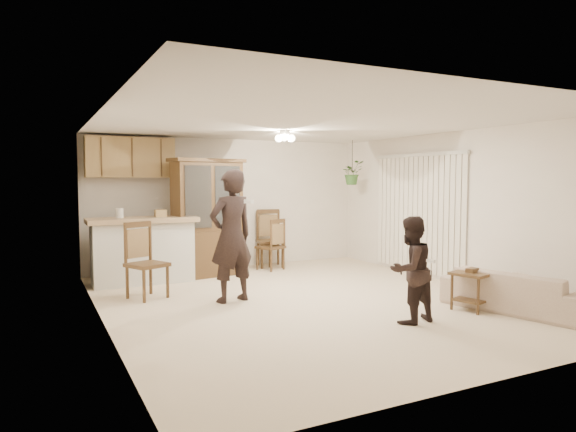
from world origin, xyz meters
name	(u,v)px	position (x,y,z in m)	size (l,w,h in m)	color
floor	(310,301)	(0.00, 0.00, 0.00)	(6.50, 6.50, 0.00)	beige
ceiling	(310,122)	(0.00, 0.00, 2.50)	(5.50, 6.50, 0.02)	silver
wall_back	(229,203)	(0.00, 3.25, 1.25)	(5.50, 0.02, 2.50)	beige
wall_front	(500,235)	(0.00, -3.25, 1.25)	(5.50, 0.02, 2.50)	beige
wall_left	(102,219)	(-2.75, 0.00, 1.25)	(0.02, 6.50, 2.50)	beige
wall_right	(457,208)	(2.75, 0.00, 1.25)	(0.02, 6.50, 2.50)	beige
breakfast_bar	(143,253)	(-1.85, 2.35, 0.50)	(1.60, 0.55, 1.00)	silver
bar_top	(142,220)	(-1.85, 2.35, 1.05)	(1.75, 0.70, 0.08)	tan
upper_cabinets	(130,158)	(-1.90, 3.07, 2.10)	(1.50, 0.34, 0.70)	olive
vertical_blinds	(418,214)	(2.71, 0.90, 1.10)	(0.06, 2.30, 2.10)	silver
ceiling_fixture	(285,137)	(0.20, 1.20, 2.40)	(0.36, 0.36, 0.20)	beige
hanging_plant	(352,173)	(2.30, 2.40, 1.85)	(0.43, 0.37, 0.48)	#255421
plant_cord	(352,157)	(2.30, 2.40, 2.17)	(0.01, 0.01, 0.65)	black
sofa	(517,283)	(2.13, -1.69, 0.37)	(1.87, 0.73, 0.73)	beige
adult	(231,238)	(-0.99, 0.47, 0.90)	(0.66, 0.43, 1.80)	black
child	(411,267)	(0.54, -1.50, 0.68)	(0.66, 0.51, 1.35)	black
china_hutch	(208,218)	(-0.69, 2.49, 1.03)	(1.38, 0.72, 2.08)	#382414
side_table	(472,290)	(1.66, -1.39, 0.26)	(0.56, 0.56, 0.56)	#382414
chair_bar	(147,277)	(-2.01, 1.20, 0.31)	(0.64, 0.64, 1.10)	#382414
chair_hutch_left	(270,251)	(0.70, 2.87, 0.32)	(0.60, 0.60, 1.12)	#382414
chair_hutch_right	(270,255)	(0.56, 2.56, 0.28)	(0.57, 0.57, 0.98)	#382414
controller_adult	(249,202)	(-0.90, 0.05, 1.42)	(0.05, 0.16, 0.05)	white
controller_child	(431,261)	(0.58, -1.80, 0.78)	(0.03, 0.11, 0.03)	white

